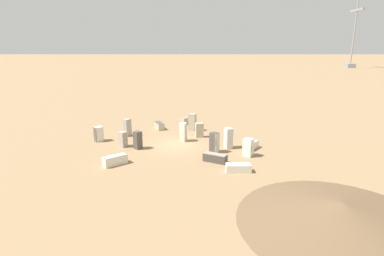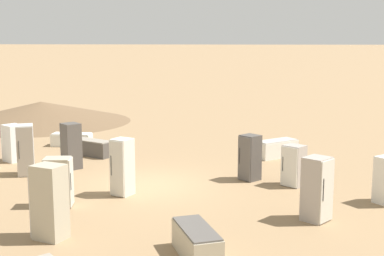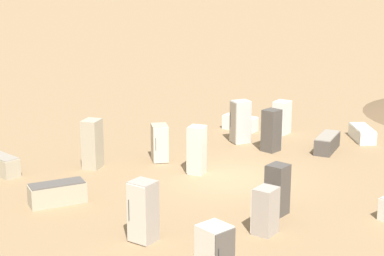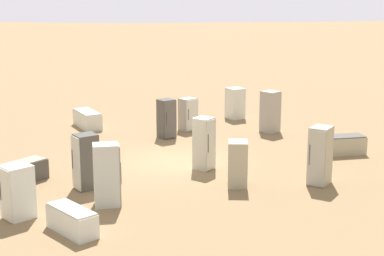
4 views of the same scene
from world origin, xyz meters
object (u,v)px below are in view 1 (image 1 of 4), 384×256
object	(u,v)px
power_pylon_3	(352,47)
discarded_fridge_10	(183,132)
discarded_fridge_11	(252,145)
discarded_fridge_15	(214,142)
discarded_fridge_14	(238,168)
discarded_fridge_1	(187,120)
discarded_fridge_0	(199,130)
discarded_fridge_6	(99,134)
discarded_fridge_7	(138,140)
discarded_fridge_5	(192,122)
discarded_fridge_8	(115,160)
discarded_fridge_12	(248,147)
discarded_fridge_9	(127,128)
discarded_fridge_4	(228,138)
discarded_fridge_13	(159,126)
discarded_fridge_3	(123,139)
discarded_fridge_2	(215,158)

from	to	relation	value
power_pylon_3	discarded_fridge_10	world-z (taller)	power_pylon_3
discarded_fridge_11	discarded_fridge_15	bearing A→B (deg)	51.34
power_pylon_3	discarded_fridge_14	world-z (taller)	power_pylon_3
discarded_fridge_1	discarded_fridge_10	world-z (taller)	discarded_fridge_10
discarded_fridge_0	discarded_fridge_10	world-z (taller)	discarded_fridge_10
discarded_fridge_6	discarded_fridge_7	xyz separation A→B (m)	(-2.25, -4.23, 0.08)
discarded_fridge_0	discarded_fridge_5	xyz separation A→B (m)	(2.55, 0.73, 0.21)
discarded_fridge_1	discarded_fridge_8	distance (m)	14.51
power_pylon_3	discarded_fridge_12	world-z (taller)	power_pylon_3
discarded_fridge_9	discarded_fridge_14	size ratio (longest dim) A/B	0.97
discarded_fridge_7	discarded_fridge_12	xyz separation A→B (m)	(-1.83, -9.60, -0.05)
discarded_fridge_4	discarded_fridge_10	world-z (taller)	discarded_fridge_4
discarded_fridge_0	discarded_fridge_13	size ratio (longest dim) A/B	0.76
discarded_fridge_13	discarded_fridge_15	xyz separation A→B (m)	(-7.91, -5.71, 0.53)
discarded_fridge_10	discarded_fridge_7	bearing A→B (deg)	-125.75
discarded_fridge_3	discarded_fridge_14	distance (m)	11.40
discarded_fridge_12	power_pylon_3	bearing A→B (deg)	-174.68
power_pylon_3	discarded_fridge_2	size ratio (longest dim) A/B	15.94
discarded_fridge_9	discarded_fridge_0	bearing A→B (deg)	-56.04
discarded_fridge_10	discarded_fridge_9	bearing A→B (deg)	-172.70
discarded_fridge_3	discarded_fridge_10	distance (m)	5.77
discarded_fridge_9	discarded_fridge_13	bearing A→B (deg)	-8.84
discarded_fridge_9	discarded_fridge_5	bearing A→B (deg)	-35.27
discarded_fridge_6	discarded_fridge_10	world-z (taller)	discarded_fridge_10
discarded_fridge_6	discarded_fridge_15	bearing A→B (deg)	-145.28
discarded_fridge_6	discarded_fridge_13	bearing A→B (deg)	-87.74
discarded_fridge_3	discarded_fridge_10	xyz separation A→B (m)	(1.73, -5.49, 0.21)
discarded_fridge_13	discarded_fridge_11	bearing A→B (deg)	118.85
discarded_fridge_0	power_pylon_3	bearing A→B (deg)	-41.17
discarded_fridge_14	discarded_fridge_0	bearing A→B (deg)	16.54
discarded_fridge_11	discarded_fridge_14	xyz separation A→B (m)	(-5.20, 1.95, -0.04)
discarded_fridge_7	discarded_fridge_11	world-z (taller)	discarded_fridge_7
discarded_fridge_1	discarded_fridge_6	size ratio (longest dim) A/B	1.15
discarded_fridge_8	discarded_fridge_12	distance (m)	10.89
discarded_fridge_7	discarded_fridge_9	xyz separation A→B (m)	(4.10, 1.86, 0.08)
discarded_fridge_14	discarded_fridge_3	bearing A→B (deg)	59.00
discarded_fridge_8	discarded_fridge_11	size ratio (longest dim) A/B	1.13
discarded_fridge_12	discarded_fridge_15	distance (m)	2.92
discarded_fridge_8	discarded_fridge_15	size ratio (longest dim) A/B	1.07
discarded_fridge_5	discarded_fridge_9	distance (m)	7.08
discarded_fridge_5	discarded_fridge_13	distance (m)	3.87
discarded_fridge_13	discarded_fridge_14	size ratio (longest dim) A/B	1.06
discarded_fridge_0	discarded_fridge_12	xyz separation A→B (m)	(-5.55, -4.00, 0.02)
discarded_fridge_1	discarded_fridge_11	bearing A→B (deg)	167.46
discarded_fridge_10	discarded_fridge_11	size ratio (longest dim) A/B	1.09
discarded_fridge_2	discarded_fridge_8	distance (m)	7.86
discarded_fridge_2	discarded_fridge_6	bearing A→B (deg)	90.58
discarded_fridge_6	discarded_fridge_11	bearing A→B (deg)	-138.13
discarded_fridge_12	discarded_fridge_15	bearing A→B (deg)	-73.46
discarded_fridge_9	discarded_fridge_13	size ratio (longest dim) A/B	0.91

